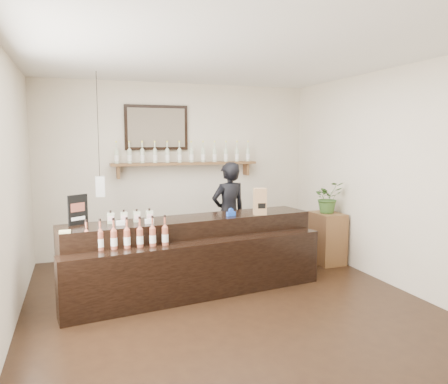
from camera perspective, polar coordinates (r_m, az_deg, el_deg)
ground at (r=5.23m, az=0.45°, el=-14.37°), size 5.00×5.00×0.00m
room_shell at (r=4.87m, az=0.47°, el=4.64°), size 5.00×5.00×5.00m
back_wall_decor at (r=7.12m, az=-7.03°, el=5.73°), size 2.66×0.96×1.69m
counter at (r=5.55m, az=-3.96°, el=-8.46°), size 3.29×1.31×1.06m
promo_sign at (r=5.34m, az=-18.55°, el=-2.22°), size 0.22×0.15×0.35m
paper_bag at (r=5.76m, az=4.72°, el=-1.24°), size 0.18×0.15×0.35m
tape_dispenser at (r=5.67m, az=0.92°, el=-2.75°), size 0.13×0.07×0.10m
side_cabinet at (r=6.91m, az=13.27°, el=-5.87°), size 0.41×0.55×0.78m
potted_plant at (r=6.80m, az=13.42°, el=-0.68°), size 0.44×0.39×0.48m
shopkeeper at (r=6.60m, az=0.62°, el=-1.94°), size 0.72×0.55×1.76m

